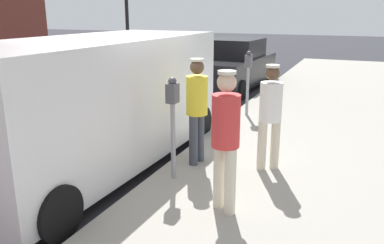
{
  "coord_description": "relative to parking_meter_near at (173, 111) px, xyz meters",
  "views": [
    {
      "loc": [
        3.75,
        -5.47,
        2.56
      ],
      "look_at": [
        1.65,
        -0.54,
        1.05
      ],
      "focal_mm": 36.99,
      "sensor_mm": 36.0,
      "label": 1
    }
  ],
  "objects": [
    {
      "name": "parking_meter_far",
      "position": [
        0.0,
        4.04,
        0.0
      ],
      "size": [
        0.14,
        0.18,
        1.52
      ],
      "color": "gray",
      "rests_on": "sidewalk_slab"
    },
    {
      "name": "sidewalk_slab",
      "position": [
        2.15,
        0.54,
        -1.11
      ],
      "size": [
        5.0,
        32.0,
        0.15
      ],
      "primitive_type": "cube",
      "color": "#9E998E",
      "rests_on": "ground"
    },
    {
      "name": "parked_sedan_ahead",
      "position": [
        -1.58,
        7.95,
        -0.43
      ],
      "size": [
        2.12,
        4.48,
        1.65
      ],
      "color": "black",
      "rests_on": "ground"
    },
    {
      "name": "pedestrian_in_red",
      "position": [
        1.01,
        -0.65,
        -0.02
      ],
      "size": [
        0.34,
        0.34,
        1.75
      ],
      "color": "beige",
      "rests_on": "sidewalk_slab"
    },
    {
      "name": "pedestrian_in_yellow",
      "position": [
        0.08,
        0.71,
        -0.05
      ],
      "size": [
        0.34,
        0.36,
        1.7
      ],
      "color": "#383D47",
      "rests_on": "sidewalk_slab"
    },
    {
      "name": "parking_meter_near",
      "position": [
        0.0,
        0.0,
        0.0
      ],
      "size": [
        0.14,
        0.18,
        1.52
      ],
      "color": "gray",
      "rests_on": "sidewalk_slab"
    },
    {
      "name": "parked_van",
      "position": [
        -1.5,
        0.25,
        -0.03
      ],
      "size": [
        2.26,
        5.26,
        2.15
      ],
      "color": "white",
      "rests_on": "ground"
    },
    {
      "name": "ground_plane",
      "position": [
        -1.35,
        0.54,
        -1.18
      ],
      "size": [
        80.0,
        80.0,
        0.0
      ],
      "primitive_type": "plane",
      "color": "#2D2D33"
    },
    {
      "name": "pedestrian_in_white",
      "position": [
        1.21,
        0.9,
        -0.09
      ],
      "size": [
        0.34,
        0.34,
        1.65
      ],
      "color": "beige",
      "rests_on": "sidewalk_slab"
    }
  ]
}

